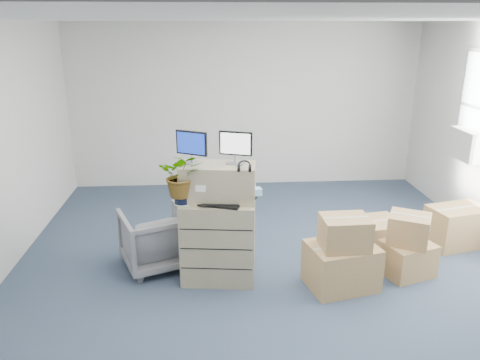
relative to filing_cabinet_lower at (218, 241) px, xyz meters
name	(u,v)px	position (x,y,z in m)	size (l,w,h in m)	color
ground	(270,284)	(0.56, -0.17, -0.47)	(7.00, 7.00, 0.00)	#283348
wall_back	(245,106)	(0.56, 3.34, 0.93)	(6.00, 0.02, 2.80)	beige
ac_unit	(467,144)	(3.43, 1.23, 0.73)	(0.24, 0.60, 0.40)	silver
filing_cabinet_lower	(218,241)	(0.00, 0.00, 0.00)	(0.80, 0.49, 0.94)	tan
filing_cabinet_upper	(218,182)	(0.01, 0.04, 0.67)	(0.80, 0.40, 0.40)	tan
monitor_left	(192,146)	(-0.27, 0.10, 1.07)	(0.33, 0.21, 0.36)	#99999E
monitor_right	(236,146)	(0.20, 0.06, 1.07)	(0.35, 0.19, 0.35)	#99999E
headphones	(244,167)	(0.27, -0.17, 0.91)	(0.14, 0.14, 0.02)	black
keyboard	(220,204)	(0.02, -0.12, 0.48)	(0.44, 0.19, 0.02)	black
mouse	(249,203)	(0.33, -0.11, 0.48)	(0.08, 0.05, 0.03)	silver
water_bottle	(224,189)	(0.07, 0.06, 0.59)	(0.07, 0.07, 0.24)	gray
phone_dock	(218,196)	(0.00, 0.07, 0.51)	(0.06, 0.05, 0.12)	silver
external_drive	(248,196)	(0.33, 0.06, 0.50)	(0.18, 0.14, 0.06)	black
tissue_box	(252,192)	(0.38, 0.02, 0.56)	(0.20, 0.10, 0.07)	#3E94D3
potted_plant	(182,181)	(-0.38, -0.05, 0.73)	(0.50, 0.54, 0.46)	#ABC39D
office_chair	(155,236)	(-0.74, 0.36, -0.09)	(0.74, 0.69, 0.76)	slate
cardboard_boxes	(393,243)	(2.07, 0.15, -0.17)	(2.60, 1.56, 0.84)	#977B49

